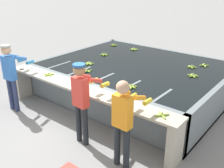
{
  "coord_description": "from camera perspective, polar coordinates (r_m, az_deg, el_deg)",
  "views": [
    {
      "loc": [
        3.8,
        -3.42,
        3.12
      ],
      "look_at": [
        0.0,
        1.3,
        0.63
      ],
      "focal_mm": 42.0,
      "sensor_mm": 36.0,
      "label": 1
    }
  ],
  "objects": [
    {
      "name": "banana_bunch_ledge_1",
      "position": [
        6.55,
        -13.55,
        2.03
      ],
      "size": [
        0.28,
        0.27,
        0.08
      ],
      "color": "#8CB738",
      "rests_on": "work_ledge"
    },
    {
      "name": "banana_bunch_floating_8",
      "position": [
        5.69,
        4.17,
        -0.55
      ],
      "size": [
        0.28,
        0.28,
        0.08
      ],
      "color": "#8CB738",
      "rests_on": "wash_tank"
    },
    {
      "name": "knife_0",
      "position": [
        7.15,
        -18.52,
        3.13
      ],
      "size": [
        0.23,
        0.3,
        0.02
      ],
      "color": "silver",
      "rests_on": "work_ledge"
    },
    {
      "name": "banana_bunch_floating_0",
      "position": [
        6.6,
        17.2,
        1.76
      ],
      "size": [
        0.28,
        0.28,
        0.08
      ],
      "color": "#8CB738",
      "rests_on": "wash_tank"
    },
    {
      "name": "worker_0",
      "position": [
        6.73,
        -21.2,
        2.55
      ],
      "size": [
        0.44,
        0.73,
        1.66
      ],
      "color": "navy",
      "rests_on": "ground"
    },
    {
      "name": "banana_bunch_floating_5",
      "position": [
        6.65,
        -5.47,
        2.86
      ],
      "size": [
        0.27,
        0.28,
        0.08
      ],
      "color": "#7FAD33",
      "rests_on": "wash_tank"
    },
    {
      "name": "banana_bunch_floating_7",
      "position": [
        8.68,
        4.77,
        7.54
      ],
      "size": [
        0.28,
        0.28,
        0.08
      ],
      "color": "#93BC3D",
      "rests_on": "wash_tank"
    },
    {
      "name": "ground_plane",
      "position": [
        5.99,
        -7.91,
        -9.26
      ],
      "size": [
        80.0,
        80.0,
        0.0
      ],
      "primitive_type": "plane",
      "color": "gray",
      "rests_on": "ground"
    },
    {
      "name": "banana_bunch_floating_3",
      "position": [
        7.23,
        -5.04,
        4.48
      ],
      "size": [
        0.28,
        0.28,
        0.08
      ],
      "color": "#9EC642",
      "rests_on": "wash_tank"
    },
    {
      "name": "worker_1",
      "position": [
        5.0,
        -6.58,
        -2.7
      ],
      "size": [
        0.43,
        0.73,
        1.67
      ],
      "color": "#1E2328",
      "rests_on": "ground"
    },
    {
      "name": "banana_bunch_floating_4",
      "position": [
        9.2,
        0.4,
        8.47
      ],
      "size": [
        0.28,
        0.27,
        0.08
      ],
      "color": "#7FAD33",
      "rests_on": "wash_tank"
    },
    {
      "name": "wash_tank",
      "position": [
        7.4,
        5.07,
        1.08
      ],
      "size": [
        4.74,
        3.82,
        0.9
      ],
      "color": "slate",
      "rests_on": "ground"
    },
    {
      "name": "worker_2",
      "position": [
        4.36,
        2.54,
        -7.21
      ],
      "size": [
        0.41,
        0.71,
        1.63
      ],
      "color": "#1E2328",
      "rests_on": "ground"
    },
    {
      "name": "banana_bunch_floating_6",
      "position": [
        7.46,
        19.43,
        3.85
      ],
      "size": [
        0.24,
        0.24,
        0.08
      ],
      "color": "#9EC642",
      "rests_on": "wash_tank"
    },
    {
      "name": "work_ledge",
      "position": [
        5.82,
        -6.64,
        -3.0
      ],
      "size": [
        4.74,
        0.45,
        0.9
      ],
      "color": "#A8A393",
      "rests_on": "ground"
    },
    {
      "name": "banana_bunch_ledge_0",
      "position": [
        4.61,
        10.86,
        -6.66
      ],
      "size": [
        0.25,
        0.25,
        0.08
      ],
      "color": "#8CB738",
      "rests_on": "work_ledge"
    },
    {
      "name": "banana_bunch_floating_1",
      "position": [
        8.04,
        -1.67,
        6.42
      ],
      "size": [
        0.28,
        0.27,
        0.08
      ],
      "color": "#7FAD33",
      "rests_on": "wash_tank"
    },
    {
      "name": "banana_bunch_floating_2",
      "position": [
        7.23,
        16.96,
        3.59
      ],
      "size": [
        0.28,
        0.27,
        0.08
      ],
      "color": "#8CB738",
      "rests_on": "wash_tank"
    }
  ]
}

